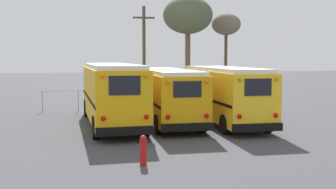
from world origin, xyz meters
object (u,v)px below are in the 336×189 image
object	(u,v)px
school_bus_0	(111,92)
bare_tree_1	(226,26)
fire_hydrant	(143,150)
bare_tree_0	(188,16)
school_bus_2	(223,92)
utility_pole	(144,52)
school_bus_1	(167,94)

from	to	relation	value
school_bus_0	bare_tree_1	distance (m)	16.26
school_bus_0	fire_hydrant	world-z (taller)	school_bus_0
bare_tree_0	school_bus_2	bearing A→B (deg)	-94.72
school_bus_0	bare_tree_0	bearing A→B (deg)	54.78
school_bus_0	utility_pole	bearing A→B (deg)	71.97
bare_tree_0	fire_hydrant	xyz separation A→B (m)	(-6.84, -18.73, -6.38)
school_bus_1	bare_tree_1	world-z (taller)	bare_tree_1
school_bus_2	fire_hydrant	xyz separation A→B (m)	(-5.98, -8.38, -1.17)
utility_pole	bare_tree_0	xyz separation A→B (m)	(3.25, -1.71, 2.82)
school_bus_0	school_bus_1	xyz separation A→B (m)	(3.10, 0.16, -0.17)
fire_hydrant	school_bus_1	bearing A→B (deg)	72.04
school_bus_2	utility_pole	size ratio (longest dim) A/B	1.29
bare_tree_0	bare_tree_1	bearing A→B (deg)	19.10
school_bus_0	fire_hydrant	distance (m)	8.82
school_bus_2	school_bus_1	bearing A→B (deg)	170.78
school_bus_0	school_bus_2	world-z (taller)	school_bus_0
school_bus_0	fire_hydrant	bearing A→B (deg)	-88.54
utility_pole	school_bus_1	bearing A→B (deg)	-93.51
school_bus_2	fire_hydrant	size ratio (longest dim) A/B	9.71
bare_tree_0	fire_hydrant	size ratio (longest dim) A/B	8.19
bare_tree_1	utility_pole	bearing A→B (deg)	176.57
school_bus_2	utility_pole	distance (m)	12.53
bare_tree_0	fire_hydrant	distance (m)	20.93
bare_tree_1	school_bus_0	bearing A→B (deg)	-133.69
school_bus_2	bare_tree_1	bearing A→B (deg)	68.51
school_bus_2	utility_pole	xyz separation A→B (m)	(-2.39, 12.06, 2.40)
school_bus_0	utility_pole	size ratio (longest dim) A/B	1.31
school_bus_2	bare_tree_0	distance (m)	11.62
school_bus_0	school_bus_2	bearing A→B (deg)	-3.21
utility_pole	fire_hydrant	world-z (taller)	utility_pole
school_bus_1	fire_hydrant	xyz separation A→B (m)	(-2.88, -8.88, -1.10)
school_bus_2	school_bus_0	bearing A→B (deg)	176.79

